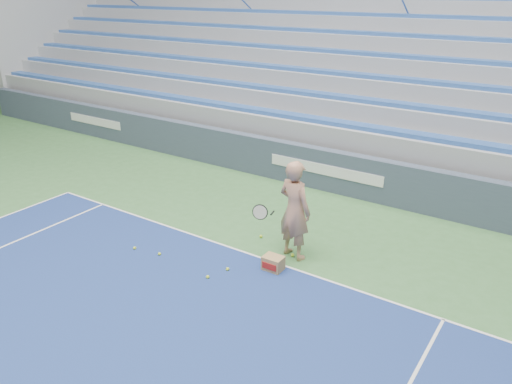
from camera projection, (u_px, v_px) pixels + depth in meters
sponsor_barrier at (327, 170)px, 13.04m from camera, size 30.00×0.32×1.10m
bleachers at (407, 71)px, 16.73m from camera, size 31.00×9.15×7.30m
tennis_player at (294, 210)px, 9.61m from camera, size 1.01×0.93×2.01m
ball_box at (273, 263)px, 9.45m from camera, size 0.38×0.30×0.28m
tennis_ball_0 at (159, 254)px, 9.99m from camera, size 0.07×0.07×0.07m
tennis_ball_1 at (208, 277)px, 9.20m from camera, size 0.07×0.07×0.07m
tennis_ball_2 at (293, 255)px, 9.95m from camera, size 0.07×0.07×0.07m
tennis_ball_3 at (135, 248)px, 10.21m from camera, size 0.07×0.07×0.07m
tennis_ball_4 at (261, 236)px, 10.69m from camera, size 0.07×0.07×0.07m
tennis_ball_5 at (227, 269)px, 9.46m from camera, size 0.07×0.07×0.07m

